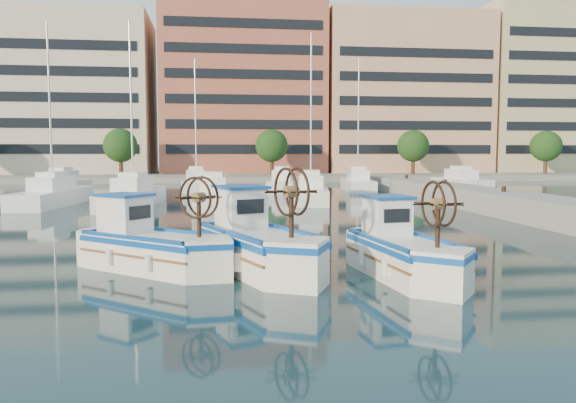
# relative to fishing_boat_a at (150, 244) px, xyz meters

# --- Properties ---
(ground) EXTENTS (300.00, 300.00, 0.00)m
(ground) POSITION_rel_fishing_boat_a_xyz_m (4.66, -1.10, -0.75)
(ground) COLOR #18343F
(ground) RESTS_ON ground
(quay) EXTENTS (3.00, 60.00, 1.20)m
(quay) POSITION_rel_fishing_boat_a_xyz_m (17.66, 6.90, -0.15)
(quay) COLOR gray
(quay) RESTS_ON ground
(waterfront) EXTENTS (180.00, 40.00, 25.60)m
(waterfront) POSITION_rel_fishing_boat_a_xyz_m (13.90, 63.94, 10.34)
(waterfront) COLOR gray
(waterfront) RESTS_ON ground
(yacht_marina) EXTENTS (41.54, 22.89, 11.50)m
(yacht_marina) POSITION_rel_fishing_boat_a_xyz_m (1.50, 26.23, -0.23)
(yacht_marina) COLOR white
(yacht_marina) RESTS_ON ground
(fishing_boat_a) EXTENTS (4.35, 4.06, 2.74)m
(fishing_boat_a) POSITION_rel_fishing_boat_a_xyz_m (0.00, 0.00, 0.00)
(fishing_boat_a) COLOR white
(fishing_boat_a) RESTS_ON ground
(fishing_boat_b) EXTENTS (3.48, 4.98, 3.00)m
(fishing_boat_b) POSITION_rel_fishing_boat_a_xyz_m (3.03, -0.42, 0.07)
(fishing_boat_b) COLOR white
(fishing_boat_b) RESTS_ON ground
(fishing_boat_c) EXTENTS (2.29, 4.44, 2.70)m
(fishing_boat_c) POSITION_rel_fishing_boat_a_xyz_m (6.90, -1.70, -0.01)
(fishing_boat_c) COLOR white
(fishing_boat_c) RESTS_ON ground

